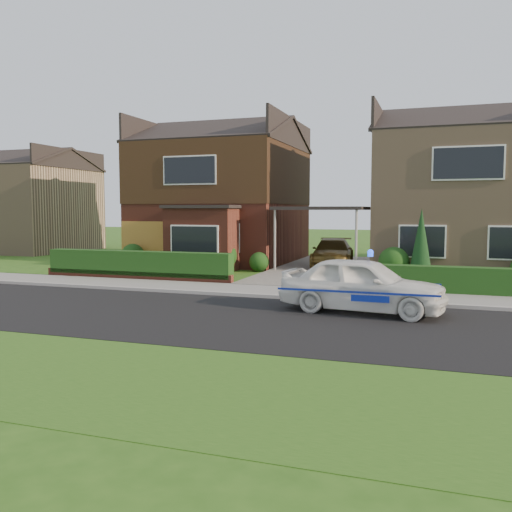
% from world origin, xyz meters
% --- Properties ---
extents(ground, '(120.00, 120.00, 0.00)m').
position_xyz_m(ground, '(0.00, 0.00, 0.00)').
color(ground, '#274F15').
rests_on(ground, ground).
extents(road, '(60.00, 6.00, 0.02)m').
position_xyz_m(road, '(0.00, 0.00, 0.00)').
color(road, black).
rests_on(road, ground).
extents(kerb, '(60.00, 0.16, 0.12)m').
position_xyz_m(kerb, '(0.00, 3.05, 0.06)').
color(kerb, '#9E9993').
rests_on(kerb, ground).
extents(sidewalk, '(60.00, 2.00, 0.10)m').
position_xyz_m(sidewalk, '(0.00, 4.10, 0.05)').
color(sidewalk, slate).
rests_on(sidewalk, ground).
extents(grass_verge, '(60.00, 4.00, 0.01)m').
position_xyz_m(grass_verge, '(0.00, -5.00, 0.00)').
color(grass_verge, '#274F15').
rests_on(grass_verge, ground).
extents(driveway, '(3.80, 12.00, 0.12)m').
position_xyz_m(driveway, '(0.00, 11.00, 0.06)').
color(driveway, '#666059').
rests_on(driveway, ground).
extents(house_left, '(7.50, 9.53, 7.25)m').
position_xyz_m(house_left, '(-5.78, 13.90, 3.81)').
color(house_left, brown).
rests_on(house_left, ground).
extents(house_right, '(7.50, 8.06, 7.25)m').
position_xyz_m(house_right, '(5.80, 13.99, 3.66)').
color(house_right, '#9A7B5E').
rests_on(house_right, ground).
extents(carport_link, '(3.80, 3.00, 2.77)m').
position_xyz_m(carport_link, '(0.00, 10.95, 2.66)').
color(carport_link, black).
rests_on(carport_link, ground).
extents(garage_door, '(2.20, 0.10, 2.10)m').
position_xyz_m(garage_door, '(-8.25, 9.96, 1.05)').
color(garage_door, brown).
rests_on(garage_door, ground).
extents(dwarf_wall, '(7.70, 0.25, 0.36)m').
position_xyz_m(dwarf_wall, '(-5.80, 5.30, 0.18)').
color(dwarf_wall, brown).
rests_on(dwarf_wall, ground).
extents(hedge_left, '(7.50, 0.55, 0.90)m').
position_xyz_m(hedge_left, '(-5.80, 5.45, 0.00)').
color(hedge_left, '#173310').
rests_on(hedge_left, ground).
extents(hedge_right, '(7.50, 0.55, 0.80)m').
position_xyz_m(hedge_right, '(5.80, 5.35, 0.00)').
color(hedge_right, '#173310').
rests_on(hedge_right, ground).
extents(shrub_left_far, '(1.08, 1.08, 1.08)m').
position_xyz_m(shrub_left_far, '(-8.50, 9.50, 0.54)').
color(shrub_left_far, '#173310').
rests_on(shrub_left_far, ground).
extents(shrub_left_mid, '(1.32, 1.32, 1.32)m').
position_xyz_m(shrub_left_mid, '(-4.00, 9.30, 0.66)').
color(shrub_left_mid, '#173310').
rests_on(shrub_left_mid, ground).
extents(shrub_left_near, '(0.84, 0.84, 0.84)m').
position_xyz_m(shrub_left_near, '(-2.40, 9.60, 0.42)').
color(shrub_left_near, '#173310').
rests_on(shrub_left_near, ground).
extents(shrub_right_near, '(1.20, 1.20, 1.20)m').
position_xyz_m(shrub_right_near, '(3.20, 9.40, 0.60)').
color(shrub_right_near, '#173310').
rests_on(shrub_right_near, ground).
extents(conifer_a, '(0.90, 0.90, 2.60)m').
position_xyz_m(conifer_a, '(4.20, 9.20, 1.30)').
color(conifer_a, black).
rests_on(conifer_a, ground).
extents(neighbour_left, '(6.50, 7.00, 5.20)m').
position_xyz_m(neighbour_left, '(-20.00, 16.00, 2.60)').
color(neighbour_left, '#9A7B5E').
rests_on(neighbour_left, ground).
extents(police_car, '(3.84, 4.35, 1.59)m').
position_xyz_m(police_car, '(3.02, 1.71, 0.71)').
color(police_car, white).
rests_on(police_car, ground).
extents(driveway_car, '(2.17, 4.38, 1.22)m').
position_xyz_m(driveway_car, '(0.38, 11.64, 0.73)').
color(driveway_car, brown).
rests_on(driveway_car, driveway).
extents(potted_plant_a, '(0.50, 0.39, 0.86)m').
position_xyz_m(potted_plant_a, '(-5.71, 8.48, 0.43)').
color(potted_plant_a, gray).
rests_on(potted_plant_a, ground).
extents(potted_plant_b, '(0.53, 0.51, 0.76)m').
position_xyz_m(potted_plant_b, '(-8.94, 7.13, 0.38)').
color(potted_plant_b, gray).
rests_on(potted_plant_b, ground).
extents(potted_plant_c, '(0.52, 0.52, 0.71)m').
position_xyz_m(potted_plant_c, '(-4.89, 9.00, 0.35)').
color(potted_plant_c, gray).
rests_on(potted_plant_c, ground).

